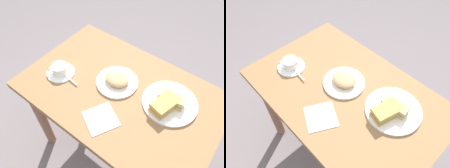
% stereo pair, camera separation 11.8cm
% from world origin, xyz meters
% --- Properties ---
extents(ground_plane, '(6.00, 6.00, 0.00)m').
position_xyz_m(ground_plane, '(0.00, 0.00, 0.00)').
color(ground_plane, slate).
extents(dining_table, '(1.08, 0.70, 0.75)m').
position_xyz_m(dining_table, '(0.00, 0.00, 0.63)').
color(dining_table, olive).
rests_on(dining_table, ground_plane).
extents(sandwich_plate, '(0.29, 0.29, 0.01)m').
position_xyz_m(sandwich_plate, '(0.25, 0.09, 0.76)').
color(sandwich_plate, white).
rests_on(sandwich_plate, dining_table).
extents(sandwich_front, '(0.14, 0.08, 0.06)m').
position_xyz_m(sandwich_front, '(0.26, 0.09, 0.80)').
color(sandwich_front, tan).
rests_on(sandwich_front, sandwich_plate).
extents(sandwich_back, '(0.11, 0.16, 0.06)m').
position_xyz_m(sandwich_back, '(0.25, 0.03, 0.80)').
color(sandwich_back, tan).
rests_on(sandwich_back, sandwich_plate).
extents(coffee_saucer, '(0.16, 0.16, 0.01)m').
position_xyz_m(coffee_saucer, '(-0.35, -0.11, 0.76)').
color(coffee_saucer, white).
rests_on(coffee_saucer, dining_table).
extents(coffee_cup, '(0.09, 0.10, 0.05)m').
position_xyz_m(coffee_cup, '(-0.35, -0.11, 0.79)').
color(coffee_cup, white).
rests_on(coffee_cup, coffee_saucer).
extents(spoon, '(0.10, 0.02, 0.01)m').
position_xyz_m(spoon, '(-0.27, -0.12, 0.77)').
color(spoon, silver).
rests_on(spoon, coffee_saucer).
extents(side_plate, '(0.23, 0.23, 0.01)m').
position_xyz_m(side_plate, '(-0.05, 0.03, 0.76)').
color(side_plate, white).
rests_on(side_plate, dining_table).
extents(side_food_pile, '(0.14, 0.12, 0.04)m').
position_xyz_m(side_food_pile, '(-0.05, 0.03, 0.79)').
color(side_food_pile, tan).
rests_on(side_food_pile, side_plate).
extents(napkin, '(0.20, 0.20, 0.00)m').
position_xyz_m(napkin, '(0.03, -0.20, 0.76)').
color(napkin, white).
rests_on(napkin, dining_table).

